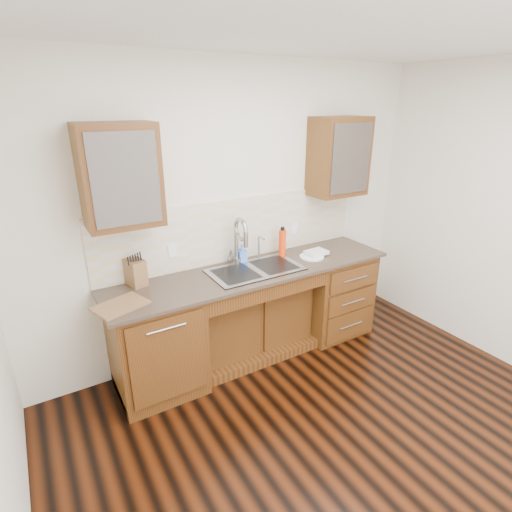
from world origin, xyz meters
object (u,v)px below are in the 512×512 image
water_bottle (282,243)px  cutting_board (120,306)px  soap_bottle (242,253)px  knife_block (135,272)px  plate (312,257)px

water_bottle → cutting_board: size_ratio=0.72×
water_bottle → cutting_board: bearing=-171.3°
soap_bottle → knife_block: (-1.00, 0.02, 0.02)m
plate → knife_block: knife_block is taller
soap_bottle → knife_block: knife_block is taller
cutting_board → plate: bearing=2.0°
soap_bottle → plate: (0.64, -0.25, -0.08)m
water_bottle → soap_bottle: bearing=171.7°
soap_bottle → plate: bearing=-19.3°
knife_block → cutting_board: bearing=-136.3°
soap_bottle → plate: size_ratio=0.74×
water_bottle → plate: 0.32m
water_bottle → cutting_board: water_bottle is taller
plate → cutting_board: bearing=-178.0°
plate → knife_block: size_ratio=1.07×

